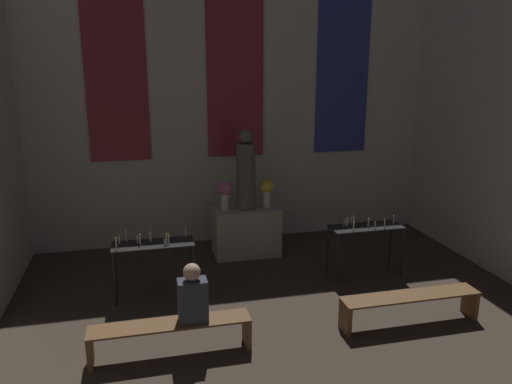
% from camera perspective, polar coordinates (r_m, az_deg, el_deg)
% --- Properties ---
extents(wall_back, '(8.18, 0.16, 5.48)m').
position_cam_1_polar(wall_back, '(9.98, -2.44, 10.02)').
color(wall_back, beige).
rests_on(wall_back, ground_plane).
extents(altar, '(1.23, 0.67, 0.91)m').
position_cam_1_polar(altar, '(9.50, -1.13, -4.50)').
color(altar, '#ADA38E').
rests_on(altar, ground_plane).
extents(statue, '(0.35, 0.35, 1.47)m').
position_cam_1_polar(statue, '(9.19, -1.17, 2.21)').
color(statue, '#5B5651').
rests_on(statue, altar).
extents(flower_vase_left, '(0.26, 0.26, 0.53)m').
position_cam_1_polar(flower_vase_left, '(9.20, -3.59, -0.03)').
color(flower_vase_left, beige).
rests_on(flower_vase_left, altar).
extents(flower_vase_right, '(0.26, 0.26, 0.53)m').
position_cam_1_polar(flower_vase_right, '(9.36, 1.23, 0.26)').
color(flower_vase_right, beige).
rests_on(flower_vase_right, altar).
extents(candle_rack_left, '(1.24, 0.47, 1.08)m').
position_cam_1_polar(candle_rack_left, '(7.88, -11.67, -6.59)').
color(candle_rack_left, black).
rests_on(candle_rack_left, ground_plane).
extents(candle_rack_right, '(1.24, 0.47, 1.07)m').
position_cam_1_polar(candle_rack_right, '(8.70, 12.39, -4.59)').
color(candle_rack_right, black).
rests_on(candle_rack_right, ground_plane).
extents(pew_back_left, '(1.99, 0.36, 0.44)m').
position_cam_1_polar(pew_back_left, '(6.51, -9.71, -15.45)').
color(pew_back_left, brown).
rests_on(pew_back_left, ground_plane).
extents(pew_back_right, '(1.99, 0.36, 0.44)m').
position_cam_1_polar(pew_back_right, '(7.42, 17.21, -11.98)').
color(pew_back_right, brown).
rests_on(pew_back_right, ground_plane).
extents(person_seated, '(0.36, 0.24, 0.76)m').
position_cam_1_polar(person_seated, '(6.32, -7.25, -11.66)').
color(person_seated, '#383D47').
rests_on(person_seated, pew_back_left).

